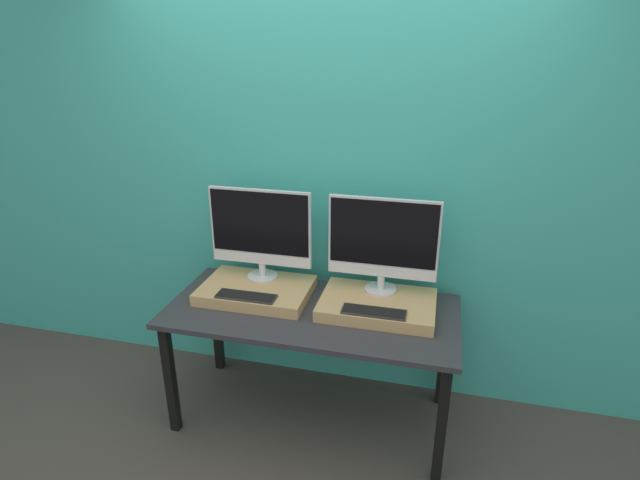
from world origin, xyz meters
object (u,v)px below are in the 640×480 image
Objects in this scene: keyboard_left at (246,296)px; monitor_right at (383,242)px; monitor_left at (260,230)px; keyboard_right at (374,312)px.

keyboard_left is 0.55× the size of monitor_right.
keyboard_right is (0.70, -0.26, -0.29)m from monitor_left.
keyboard_right is (0.70, 0.00, 0.00)m from keyboard_left.
keyboard_left and keyboard_right have the same top height.
keyboard_left is (0.00, -0.26, -0.29)m from monitor_left.
keyboard_left is 1.00× the size of keyboard_right.
keyboard_left is at bearing 180.00° from keyboard_right.
monitor_right is 0.39m from keyboard_right.
monitor_right is (0.70, 0.26, 0.29)m from keyboard_left.
monitor_right is at bearing 20.43° from keyboard_left.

